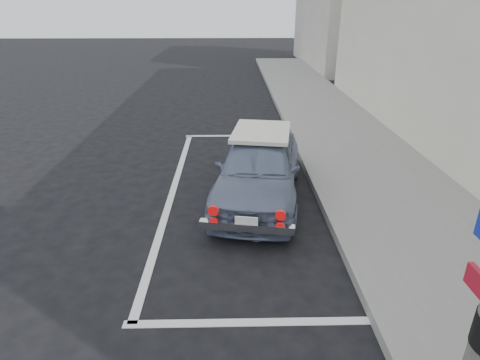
{
  "coord_description": "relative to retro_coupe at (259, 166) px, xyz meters",
  "views": [
    {
      "loc": [
        0.25,
        -4.0,
        3.33
      ],
      "look_at": [
        0.37,
        1.82,
        0.75
      ],
      "focal_mm": 30.0,
      "sensor_mm": 36.0,
      "label": 1
    }
  ],
  "objects": [
    {
      "name": "pline_front",
      "position": [
        -0.24,
        3.78,
        -0.62
      ],
      "size": [
        3.0,
        0.12,
        0.01
      ],
      "primitive_type": "cube",
      "color": "silver",
      "rests_on": "ground"
    },
    {
      "name": "pline_side",
      "position": [
        -1.64,
        0.28,
        -0.62
      ],
      "size": [
        0.12,
        7.0,
        0.01
      ],
      "primitive_type": "cube",
      "color": "silver",
      "rests_on": "ground"
    },
    {
      "name": "pline_rear",
      "position": [
        -0.24,
        -3.22,
        -0.62
      ],
      "size": [
        3.0,
        0.12,
        0.01
      ],
      "primitive_type": "cube",
      "color": "silver",
      "rests_on": "ground"
    },
    {
      "name": "ground",
      "position": [
        -0.74,
        -2.72,
        -0.62
      ],
      "size": [
        80.0,
        80.0,
        0.0
      ],
      "primitive_type": "plane",
      "color": "black",
      "rests_on": "ground"
    },
    {
      "name": "retro_coupe",
      "position": [
        0.0,
        0.0,
        0.0
      ],
      "size": [
        2.02,
        3.79,
        1.23
      ],
      "rotation": [
        0.0,
        0.0,
        -0.16
      ],
      "color": "slate",
      "rests_on": "ground"
    },
    {
      "name": "sidewalk",
      "position": [
        2.46,
        -0.72,
        -0.55
      ],
      "size": [
        2.8,
        40.0,
        0.15
      ],
      "primitive_type": "cube",
      "color": "slate",
      "rests_on": "ground"
    },
    {
      "name": "cat",
      "position": [
        -0.14,
        -1.5,
        -0.5
      ],
      "size": [
        0.31,
        0.46,
        0.26
      ],
      "rotation": [
        0.0,
        0.0,
        0.36
      ],
      "color": "brown",
      "rests_on": "ground"
    }
  ]
}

